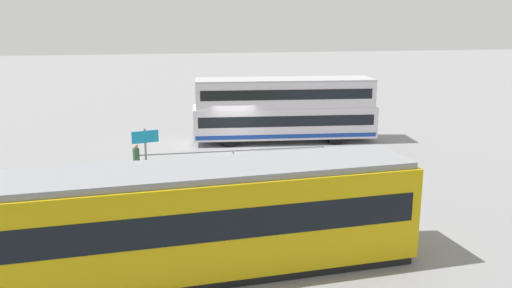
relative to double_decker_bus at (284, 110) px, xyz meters
The scene contains 6 objects.
ground_plane 4.25m from the double_decker_bus, 29.52° to the left, with size 160.00×160.00×0.00m, color gray.
double_decker_bus is the anchor object (origin of this frame).
tram_yellow 18.17m from the double_decker_bus, 65.83° to the left, with size 15.28×3.91×3.32m.
pedestrian_near_railing 10.78m from the double_decker_bus, 35.51° to the left, with size 0.40×0.40×1.69m.
pedestrian_railing 7.25m from the double_decker_bus, 55.91° to the left, with size 9.46×0.13×1.08m.
info_sign 10.41m from the double_decker_bus, 37.33° to the left, with size 1.26×0.38×2.43m.
Camera 1 is at (4.38, 29.93, 7.70)m, focal length 37.86 mm.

